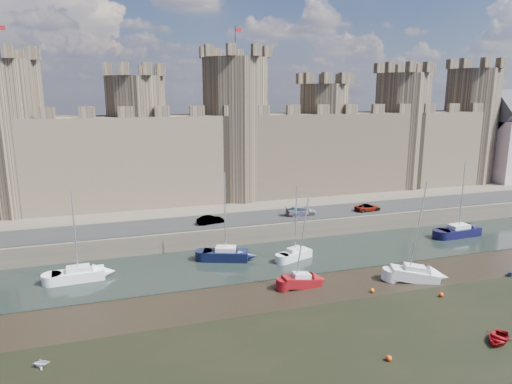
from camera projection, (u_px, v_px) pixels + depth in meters
ground at (382, 369)px, 33.79m from camera, size 160.00×160.00×0.00m
water_channel at (273, 259)px, 56.12m from camera, size 160.00×12.00×0.08m
quay at (211, 190)px, 89.37m from camera, size 160.00×60.00×2.50m
road at (249, 218)px, 64.89m from camera, size 160.00×7.00×0.10m
castle at (221, 144)px, 75.77m from camera, size 108.50×11.00×29.00m
car_1 at (210, 220)px, 62.04m from camera, size 3.81×1.94×1.20m
car_2 at (301, 211)px, 66.33m from camera, size 4.67×2.06×1.33m
car_3 at (368, 208)px, 68.77m from camera, size 4.06×2.02×1.10m
sailboat_0 at (79, 274)px, 49.48m from camera, size 5.46×2.37×10.01m
sailboat_1 at (226, 254)px, 55.42m from camera, size 5.80×3.87×10.83m
sailboat_2 at (295, 254)px, 55.83m from camera, size 4.54×3.00×9.14m
sailboat_3 at (459, 231)px, 64.70m from camera, size 6.25×2.67×10.78m
sailboat_4 at (301, 280)px, 48.02m from camera, size 4.14×1.67×9.62m
sailboat_5 at (414, 274)px, 49.59m from camera, size 5.43×3.70×10.91m
dinghy_3 at (41, 363)px, 34.02m from camera, size 1.28×1.12×0.64m
dinghy_4 at (498, 338)px, 37.48m from camera, size 3.76×3.52×0.63m
dinghy_7 at (510, 274)px, 50.81m from camera, size 1.35×1.25×0.59m
buoy_1 at (372, 290)px, 46.75m from camera, size 0.43×0.43×0.43m
buoy_3 at (441, 295)px, 45.71m from camera, size 0.48×0.48×0.48m
buoy_4 at (389, 358)px, 34.83m from camera, size 0.45×0.45×0.45m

